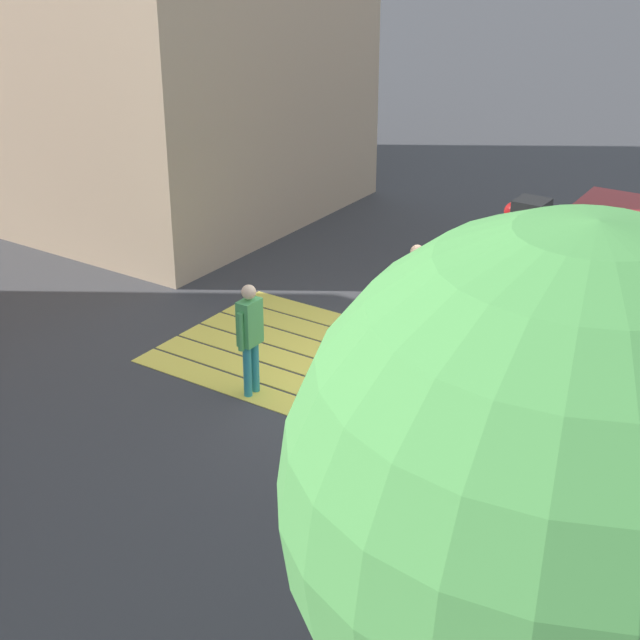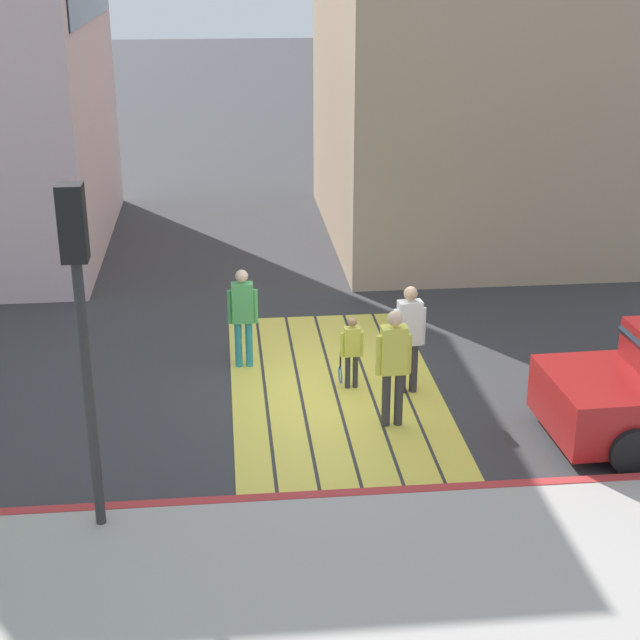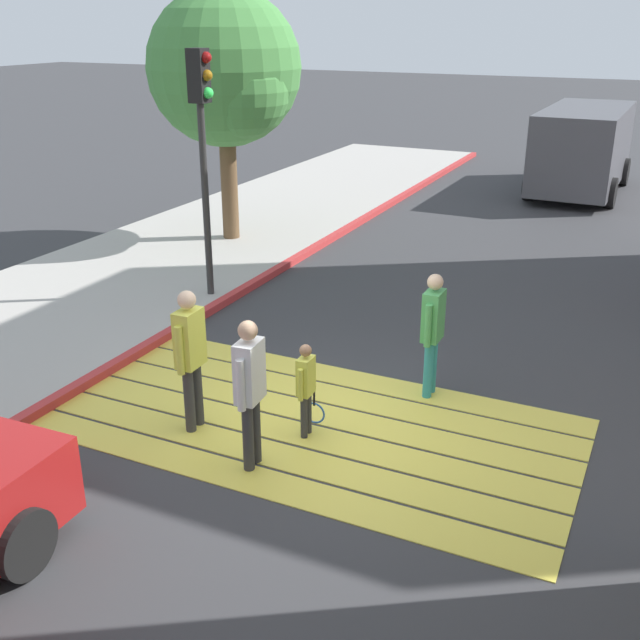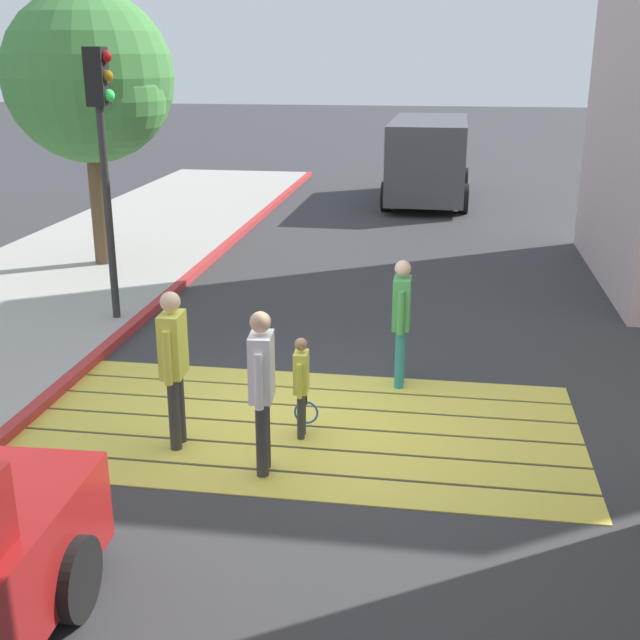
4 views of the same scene
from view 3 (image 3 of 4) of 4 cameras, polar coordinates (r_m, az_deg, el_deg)
The scene contains 10 objects.
ground_plane at distance 9.50m, azimuth -0.53°, elevation -7.86°, with size 120.00×120.00×0.00m, color #38383A.
crosswalk_stripes at distance 9.50m, azimuth -0.53°, elevation -7.82°, with size 6.40×3.25×0.01m.
curb_painted at distance 11.13m, azimuth -15.79°, elevation -3.70°, with size 0.16×40.00×0.13m, color #BC3333.
van_down_street at distance 23.10m, azimuth 19.10°, elevation 12.14°, with size 2.41×5.23×2.35m.
traffic_light_corner at distance 12.97m, azimuth -8.80°, elevation 14.20°, with size 0.39×0.28×4.24m.
street_tree at distance 16.48m, azimuth -6.97°, elevation 17.94°, with size 3.20×3.20×5.32m.
pedestrian_adult_lead at distance 9.91m, azimuth 8.45°, elevation -0.48°, with size 0.22×0.50×1.69m.
pedestrian_adult_trailing at distance 9.10m, azimuth -9.71°, elevation -2.26°, with size 0.24×0.52×1.79m.
pedestrian_adult_side at distance 8.25m, azimuth -5.29°, elevation -4.81°, with size 0.25×0.51×1.76m.
pedestrian_child_with_racket at distance 8.97m, azimuth -1.03°, elevation -4.95°, with size 0.28×0.38×1.20m.
Camera 3 is at (3.63, -7.42, 4.71)m, focal length 42.67 mm.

